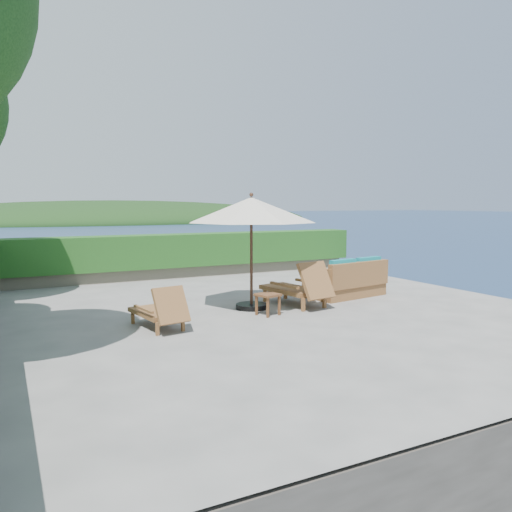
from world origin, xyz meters
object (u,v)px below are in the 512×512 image
lounge_right (299,287)px  lounge_left (160,310)px  wicker_loveseat (347,281)px  patio_umbrella (251,211)px  side_table (268,298)px

lounge_right → lounge_left: bearing=-179.1°
lounge_left → wicker_loveseat: bearing=2.2°
patio_umbrella → lounge_left: 3.02m
patio_umbrella → wicker_loveseat: 3.28m
lounge_right → side_table: (-1.07, -0.52, -0.06)m
lounge_right → wicker_loveseat: 1.73m
side_table → wicker_loveseat: (2.75, 0.95, 0.01)m
lounge_left → patio_umbrella: bearing=10.3°
lounge_left → side_table: 2.31m
lounge_left → lounge_right: (3.37, 0.61, 0.09)m
patio_umbrella → lounge_left: bearing=-160.2°
wicker_loveseat → patio_umbrella: bearing=174.9°
patio_umbrella → lounge_right: size_ratio=1.50×
patio_umbrella → lounge_right: patio_umbrella is taller
lounge_right → wicker_loveseat: lounge_right is taller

